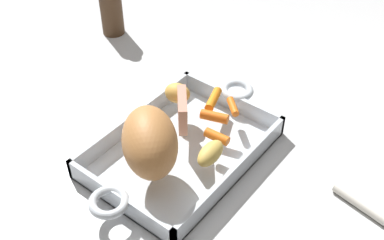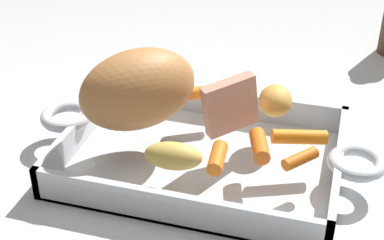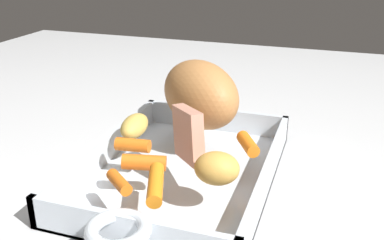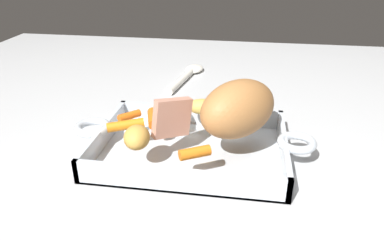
{
  "view_description": "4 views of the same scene",
  "coord_description": "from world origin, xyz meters",
  "px_view_note": "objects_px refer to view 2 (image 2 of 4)",
  "views": [
    {
      "loc": [
        0.48,
        0.4,
        0.63
      ],
      "look_at": [
        -0.03,
        0.0,
        0.06
      ],
      "focal_mm": 44.89,
      "sensor_mm": 36.0,
      "label": 1
    },
    {
      "loc": [
        -0.15,
        0.56,
        0.42
      ],
      "look_at": [
        0.01,
        0.02,
        0.07
      ],
      "focal_mm": 53.91,
      "sensor_mm": 36.0,
      "label": 2
    },
    {
      "loc": [
        -0.49,
        -0.18,
        0.3
      ],
      "look_at": [
        0.02,
        -0.01,
        0.08
      ],
      "focal_mm": 41.13,
      "sensor_mm": 36.0,
      "label": 3
    },
    {
      "loc": [
        0.09,
        -0.56,
        0.34
      ],
      "look_at": [
        0.0,
        -0.0,
        0.07
      ],
      "focal_mm": 34.35,
      "sensor_mm": 36.0,
      "label": 4
    }
  ],
  "objects_px": {
    "pork_roast": "(138,89)",
    "baby_carrot_long": "(299,137)",
    "roasting_dish": "(202,155)",
    "potato_golden_small": "(173,156)",
    "baby_carrot_short": "(300,159)",
    "baby_carrot_southwest": "(205,92)",
    "roast_slice_thick": "(230,105)",
    "baby_carrot_center_right": "(217,158)",
    "potato_whole": "(275,101)",
    "baby_carrot_southeast": "(259,146)"
  },
  "relations": [
    {
      "from": "pork_roast",
      "to": "baby_carrot_long",
      "type": "xyz_separation_m",
      "value": [
        -0.19,
        -0.01,
        -0.04
      ]
    },
    {
      "from": "roasting_dish",
      "to": "potato_golden_small",
      "type": "relative_size",
      "value": 6.66
    },
    {
      "from": "baby_carrot_long",
      "to": "baby_carrot_short",
      "type": "height_order",
      "value": "baby_carrot_long"
    },
    {
      "from": "baby_carrot_long",
      "to": "baby_carrot_southwest",
      "type": "relative_size",
      "value": 1.33
    },
    {
      "from": "roast_slice_thick",
      "to": "baby_carrot_center_right",
      "type": "xyz_separation_m",
      "value": [
        -0.0,
        0.07,
        -0.02
      ]
    },
    {
      "from": "pork_roast",
      "to": "roast_slice_thick",
      "type": "height_order",
      "value": "pork_roast"
    },
    {
      "from": "potato_whole",
      "to": "baby_carrot_southeast",
      "type": "bearing_deg",
      "value": 88.25
    },
    {
      "from": "potato_golden_small",
      "to": "baby_carrot_center_right",
      "type": "bearing_deg",
      "value": -157.15
    },
    {
      "from": "roasting_dish",
      "to": "baby_carrot_short",
      "type": "height_order",
      "value": "baby_carrot_short"
    },
    {
      "from": "baby_carrot_southeast",
      "to": "potato_whole",
      "type": "xyz_separation_m",
      "value": [
        -0.0,
        -0.09,
        0.01
      ]
    },
    {
      "from": "roasting_dish",
      "to": "pork_roast",
      "type": "xyz_separation_m",
      "value": [
        0.08,
        0.0,
        0.08
      ]
    },
    {
      "from": "pork_roast",
      "to": "baby_carrot_short",
      "type": "height_order",
      "value": "pork_roast"
    },
    {
      "from": "baby_carrot_short",
      "to": "potato_golden_small",
      "type": "bearing_deg",
      "value": 18.6
    },
    {
      "from": "baby_carrot_long",
      "to": "potato_golden_small",
      "type": "height_order",
      "value": "potato_golden_small"
    },
    {
      "from": "baby_carrot_southwest",
      "to": "potato_whole",
      "type": "xyz_separation_m",
      "value": [
        -0.09,
        0.02,
        0.01
      ]
    },
    {
      "from": "baby_carrot_short",
      "to": "baby_carrot_southeast",
      "type": "bearing_deg",
      "value": -10.64
    },
    {
      "from": "baby_carrot_center_right",
      "to": "baby_carrot_southwest",
      "type": "distance_m",
      "value": 0.15
    },
    {
      "from": "potato_whole",
      "to": "pork_roast",
      "type": "bearing_deg",
      "value": 24.37
    },
    {
      "from": "baby_carrot_center_right",
      "to": "potato_whole",
      "type": "height_order",
      "value": "potato_whole"
    },
    {
      "from": "baby_carrot_long",
      "to": "roast_slice_thick",
      "type": "bearing_deg",
      "value": -5.43
    },
    {
      "from": "baby_carrot_short",
      "to": "potato_golden_small",
      "type": "relative_size",
      "value": 0.68
    },
    {
      "from": "baby_carrot_center_right",
      "to": "potato_golden_small",
      "type": "bearing_deg",
      "value": 22.85
    },
    {
      "from": "baby_carrot_southwest",
      "to": "roasting_dish",
      "type": "bearing_deg",
      "value": 103.17
    },
    {
      "from": "roasting_dish",
      "to": "baby_carrot_center_right",
      "type": "distance_m",
      "value": 0.08
    },
    {
      "from": "roasting_dish",
      "to": "pork_roast",
      "type": "bearing_deg",
      "value": 0.47
    },
    {
      "from": "baby_carrot_southeast",
      "to": "potato_golden_small",
      "type": "distance_m",
      "value": 0.1
    },
    {
      "from": "baby_carrot_southeast",
      "to": "baby_carrot_short",
      "type": "bearing_deg",
      "value": 169.36
    },
    {
      "from": "roasting_dish",
      "to": "baby_carrot_southwest",
      "type": "xyz_separation_m",
      "value": [
        0.02,
        -0.08,
        0.04
      ]
    },
    {
      "from": "roasting_dish",
      "to": "potato_golden_small",
      "type": "distance_m",
      "value": 0.09
    },
    {
      "from": "baby_carrot_southwest",
      "to": "baby_carrot_short",
      "type": "height_order",
      "value": "baby_carrot_southwest"
    },
    {
      "from": "pork_roast",
      "to": "potato_whole",
      "type": "bearing_deg",
      "value": -155.63
    },
    {
      "from": "roast_slice_thick",
      "to": "potato_golden_small",
      "type": "relative_size",
      "value": 1.02
    },
    {
      "from": "baby_carrot_center_right",
      "to": "baby_carrot_southeast",
      "type": "distance_m",
      "value": 0.05
    },
    {
      "from": "baby_carrot_southeast",
      "to": "baby_carrot_southwest",
      "type": "bearing_deg",
      "value": -48.92
    },
    {
      "from": "pork_roast",
      "to": "baby_carrot_southeast",
      "type": "height_order",
      "value": "pork_roast"
    },
    {
      "from": "baby_carrot_center_right",
      "to": "baby_carrot_southwest",
      "type": "relative_size",
      "value": 0.93
    },
    {
      "from": "baby_carrot_long",
      "to": "roasting_dish",
      "type": "bearing_deg",
      "value": 5.6
    },
    {
      "from": "baby_carrot_long",
      "to": "potato_golden_small",
      "type": "bearing_deg",
      "value": 34.19
    },
    {
      "from": "baby_carrot_center_right",
      "to": "baby_carrot_southwest",
      "type": "bearing_deg",
      "value": -69.72
    },
    {
      "from": "baby_carrot_southeast",
      "to": "baby_carrot_center_right",
      "type": "bearing_deg",
      "value": 40.53
    },
    {
      "from": "roast_slice_thick",
      "to": "baby_carrot_short",
      "type": "height_order",
      "value": "roast_slice_thick"
    },
    {
      "from": "potato_whole",
      "to": "baby_carrot_center_right",
      "type": "bearing_deg",
      "value": 70.97
    },
    {
      "from": "roast_slice_thick",
      "to": "baby_carrot_long",
      "type": "height_order",
      "value": "roast_slice_thick"
    },
    {
      "from": "baby_carrot_center_right",
      "to": "baby_carrot_long",
      "type": "bearing_deg",
      "value": -140.58
    },
    {
      "from": "roast_slice_thick",
      "to": "baby_carrot_southeast",
      "type": "distance_m",
      "value": 0.06
    },
    {
      "from": "baby_carrot_long",
      "to": "potato_golden_small",
      "type": "xyz_separation_m",
      "value": [
        0.13,
        0.09,
        0.01
      ]
    },
    {
      "from": "baby_carrot_center_right",
      "to": "baby_carrot_short",
      "type": "height_order",
      "value": "baby_carrot_center_right"
    },
    {
      "from": "baby_carrot_long",
      "to": "potato_whole",
      "type": "relative_size",
      "value": 1.26
    },
    {
      "from": "baby_carrot_long",
      "to": "baby_carrot_short",
      "type": "relative_size",
      "value": 1.47
    },
    {
      "from": "roasting_dish",
      "to": "baby_carrot_long",
      "type": "relative_size",
      "value": 6.63
    }
  ]
}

